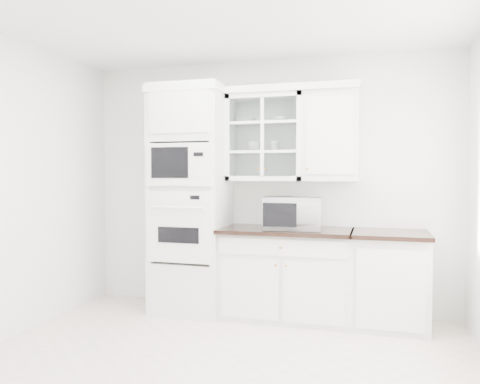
% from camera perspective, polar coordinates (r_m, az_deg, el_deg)
% --- Properties ---
extents(ground, '(4.00, 3.50, 0.01)m').
position_cam_1_polar(ground, '(3.72, -3.20, -21.04)').
color(ground, beige).
rests_on(ground, ground).
extents(room_shell, '(4.00, 3.50, 2.70)m').
position_cam_1_polar(room_shell, '(3.84, -1.13, 6.80)').
color(room_shell, white).
rests_on(room_shell, ground).
extents(oven_column, '(0.76, 0.68, 2.40)m').
position_cam_1_polar(oven_column, '(5.02, -5.99, -0.90)').
color(oven_column, white).
rests_on(oven_column, ground).
extents(base_cabinet_run, '(1.32, 0.67, 0.92)m').
position_cam_1_polar(base_cabinet_run, '(4.86, 5.70, -9.79)').
color(base_cabinet_run, white).
rests_on(base_cabinet_run, ground).
extents(extra_base_cabinet, '(0.72, 0.67, 0.92)m').
position_cam_1_polar(extra_base_cabinet, '(4.78, 17.76, -10.07)').
color(extra_base_cabinet, white).
rests_on(extra_base_cabinet, ground).
extents(upper_cabinet_glass, '(0.80, 0.33, 0.90)m').
position_cam_1_polar(upper_cabinet_glass, '(4.95, 3.18, 6.60)').
color(upper_cabinet_glass, white).
rests_on(upper_cabinet_glass, room_shell).
extents(upper_cabinet_solid, '(0.55, 0.33, 0.90)m').
position_cam_1_polar(upper_cabinet_solid, '(4.84, 11.05, 6.66)').
color(upper_cabinet_solid, white).
rests_on(upper_cabinet_solid, room_shell).
extents(crown_molding, '(2.14, 0.38, 0.07)m').
position_cam_1_polar(crown_molding, '(5.01, 1.93, 12.15)').
color(crown_molding, white).
rests_on(crown_molding, room_shell).
extents(countertop_microwave, '(0.61, 0.53, 0.33)m').
position_cam_1_polar(countertop_microwave, '(4.70, 6.37, -2.55)').
color(countertop_microwave, white).
rests_on(countertop_microwave, base_cabinet_run).
extents(bowl_a, '(0.21, 0.21, 0.05)m').
position_cam_1_polar(bowl_a, '(5.02, 0.72, 8.67)').
color(bowl_a, white).
rests_on(bowl_a, upper_cabinet_glass).
extents(bowl_b, '(0.21, 0.21, 0.05)m').
position_cam_1_polar(bowl_b, '(4.91, 4.92, 8.81)').
color(bowl_b, white).
rests_on(bowl_b, upper_cabinet_glass).
extents(cup_a, '(0.14, 0.14, 0.11)m').
position_cam_1_polar(cup_a, '(4.96, 1.75, 5.59)').
color(cup_a, white).
rests_on(cup_a, upper_cabinet_glass).
extents(cup_b, '(0.15, 0.15, 0.11)m').
position_cam_1_polar(cup_b, '(4.91, 4.20, 5.61)').
color(cup_b, white).
rests_on(cup_b, upper_cabinet_glass).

